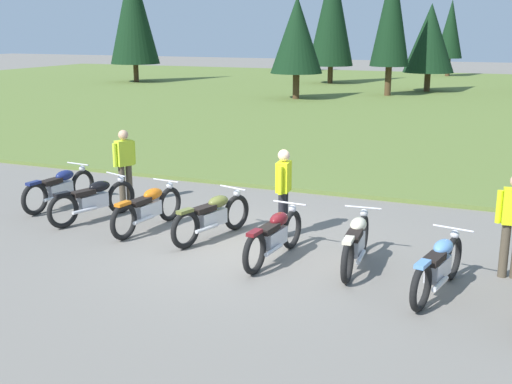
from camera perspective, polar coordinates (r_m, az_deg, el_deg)
ground_plane at (r=11.45m, az=-1.15°, el=-5.06°), size 140.00×140.00×0.00m
grass_moorland at (r=36.53m, az=15.62°, el=7.97°), size 80.00×44.00×0.10m
motorcycle_navy at (r=14.60m, az=-17.11°, el=0.38°), size 0.62×2.10×0.88m
motorcycle_black at (r=13.40m, az=-14.31°, el=-0.65°), size 0.88×2.02×0.88m
motorcycle_orange at (r=12.55m, az=-9.62°, el=-1.41°), size 0.62×2.10×0.88m
motorcycle_olive at (r=11.88m, az=-3.90°, el=-2.15°), size 0.81×2.04×0.88m
motorcycle_maroon at (r=10.76m, az=1.67°, el=-3.90°), size 0.62×2.10×0.88m
motorcycle_cream at (r=10.57m, az=8.93°, el=-4.40°), size 0.62×2.10×0.88m
motorcycle_sky_blue at (r=9.79m, az=15.99°, el=-6.37°), size 0.69×2.08×0.88m
rider_near_row_end at (r=11.84m, az=2.47°, el=0.37°), size 0.25×0.55×1.67m
rider_with_back_turned at (r=14.38m, az=-11.65°, el=2.61°), size 0.36×0.50×1.67m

